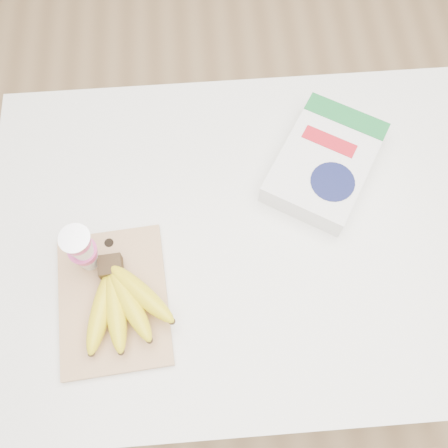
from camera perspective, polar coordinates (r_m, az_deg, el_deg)
name	(u,v)px	position (r m, az deg, el deg)	size (l,w,h in m)	color
room	(293,125)	(0.76, 7.90, 11.12)	(4.00, 4.00, 4.00)	tan
table	(257,288)	(1.56, 3.80, -7.33)	(1.26, 0.84, 0.95)	white
cutting_board	(113,299)	(1.08, -12.52, -8.40)	(0.22, 0.30, 0.02)	tan
bananas	(121,302)	(1.04, -11.65, -8.72)	(0.20, 0.21, 0.07)	#382816
yogurt_stack	(82,250)	(1.04, -15.91, -2.82)	(0.06, 0.06, 0.14)	white
cereal_box	(325,162)	(1.18, 11.46, 6.93)	(0.32, 0.35, 0.06)	white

